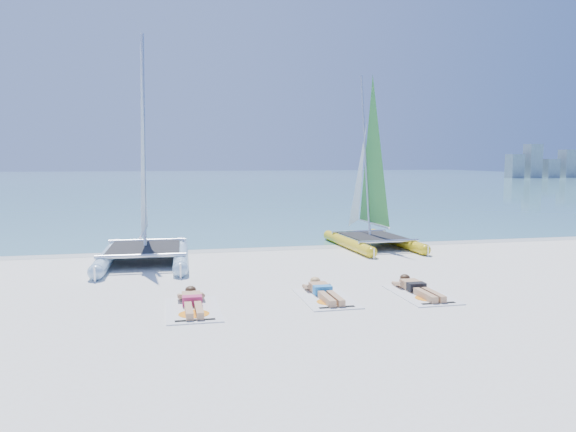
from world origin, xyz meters
name	(u,v)px	position (x,y,z in m)	size (l,w,h in m)	color
ground	(296,286)	(0.00, 0.00, 0.00)	(140.00, 140.00, 0.00)	white
sea	(185,180)	(0.00, 63.00, 0.01)	(140.00, 115.00, 0.01)	#6DA3B6
wet_sand_strip	(256,248)	(0.00, 5.50, 0.00)	(140.00, 1.40, 0.01)	silver
distant_skyline	(548,165)	(53.71, 62.00, 1.94)	(14.00, 2.00, 5.00)	#969CA5
catamaran_blue	(143,190)	(-3.37, 3.75, 1.97)	(2.47, 4.90, 6.59)	silver
catamaran_yellow	(368,190)	(3.66, 5.26, 1.81)	(2.20, 4.57, 5.76)	yellow
towel_a	(193,310)	(-2.34, -1.55, 0.01)	(1.00, 1.85, 0.02)	white
sunbather_a	(192,301)	(-2.34, -1.36, 0.12)	(0.37, 1.73, 0.26)	tan
towel_b	(326,298)	(0.33, -1.26, 0.01)	(1.00, 1.85, 0.02)	white
sunbather_b	(323,291)	(0.33, -1.07, 0.12)	(0.37, 1.73, 0.26)	tan
towel_c	(421,295)	(2.34, -1.41, 0.01)	(1.00, 1.85, 0.02)	white
sunbather_c	(417,287)	(2.34, -1.22, 0.12)	(0.37, 1.73, 0.26)	tan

